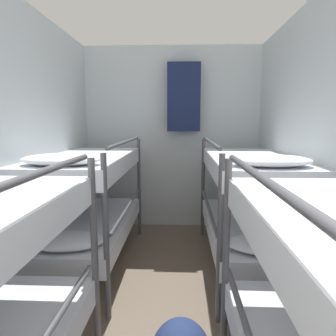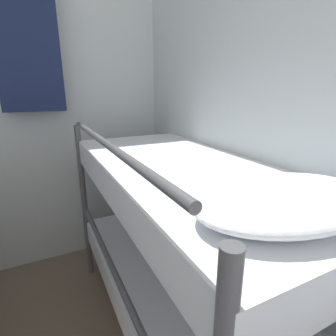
% 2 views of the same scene
% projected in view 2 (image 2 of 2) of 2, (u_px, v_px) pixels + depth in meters
% --- Properties ---
extents(wall_back, '(2.54, 0.06, 2.53)m').
position_uv_depth(wall_back, '(16.00, 125.00, 2.12)').
color(wall_back, silver).
rests_on(wall_back, ground_plane).
extents(bunk_stack_right_far, '(0.81, 1.80, 1.32)m').
position_uv_depth(bunk_stack_right_far, '(184.00, 236.00, 1.45)').
color(bunk_stack_right_far, '#4C4C51').
rests_on(bunk_stack_right_far, ground_plane).
extents(hanging_coat, '(0.44, 0.12, 0.90)m').
position_uv_depth(hanging_coat, '(27.00, 48.00, 1.90)').
color(hanging_coat, '#192347').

